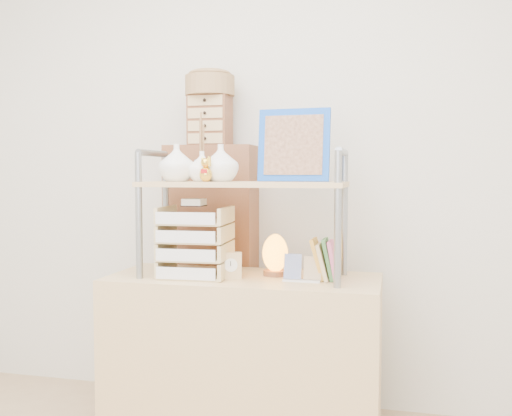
{
  "coord_description": "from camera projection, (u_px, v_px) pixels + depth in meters",
  "views": [
    {
      "loc": [
        0.65,
        -1.23,
        1.21
      ],
      "look_at": [
        0.06,
        1.2,
        1.06
      ],
      "focal_mm": 40.0,
      "sensor_mm": 36.0,
      "label": 1
    }
  ],
  "objects": [
    {
      "name": "postcard_stand",
      "position": [
        302.0,
        274.0,
        2.42
      ],
      "size": [
        0.16,
        0.05,
        0.12
      ],
      "color": "white",
      "rests_on": "desk"
    },
    {
      "name": "desk_clock",
      "position": [
        232.0,
        266.0,
        2.47
      ],
      "size": [
        0.09,
        0.06,
        0.12
      ],
      "color": "tan",
      "rests_on": "desk"
    },
    {
      "name": "drawer_chest",
      "position": [
        210.0,
        121.0,
        2.89
      ],
      "size": [
        0.2,
        0.16,
        0.25
      ],
      "color": "brown",
      "rests_on": "cabinet"
    },
    {
      "name": "hutch",
      "position": [
        231.0,
        177.0,
        2.53
      ],
      "size": [
        0.9,
        0.34,
        0.75
      ],
      "color": "gray",
      "rests_on": "desk"
    },
    {
      "name": "woven_basket",
      "position": [
        210.0,
        86.0,
        2.88
      ],
      "size": [
        0.25,
        0.25,
        0.1
      ],
      "primitive_type": "cylinder",
      "color": "olive",
      "rests_on": "drawer_chest"
    },
    {
      "name": "letter_tray",
      "position": [
        195.0,
        246.0,
        2.52
      ],
      "size": [
        0.3,
        0.28,
        0.35
      ],
      "color": "tan",
      "rests_on": "desk"
    },
    {
      "name": "salt_lamp",
      "position": [
        275.0,
        254.0,
        2.56
      ],
      "size": [
        0.12,
        0.12,
        0.19
      ],
      "color": "brown",
      "rests_on": "desk"
    },
    {
      "name": "desk",
      "position": [
        244.0,
        359.0,
        2.56
      ],
      "size": [
        1.2,
        0.5,
        0.75
      ],
      "primitive_type": "cube",
      "color": "tan",
      "rests_on": "ground"
    },
    {
      "name": "cabinet",
      "position": [
        212.0,
        276.0,
        2.96
      ],
      "size": [
        0.46,
        0.25,
        1.35
      ],
      "primitive_type": "cube",
      "rotation": [
        0.0,
        0.0,
        0.03
      ],
      "color": "brown",
      "rests_on": "ground"
    },
    {
      "name": "room_shell",
      "position": [
        173.0,
        10.0,
        1.69
      ],
      "size": [
        3.42,
        3.41,
        2.61
      ],
      "color": "silver",
      "rests_on": "ground"
    }
  ]
}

